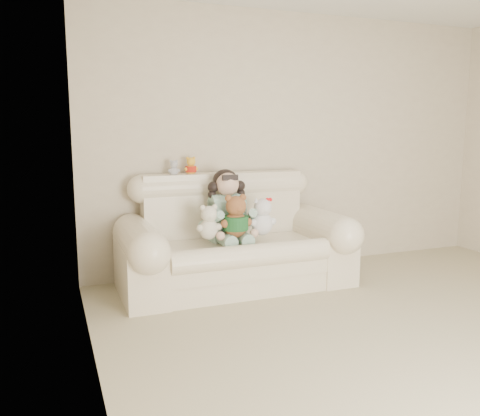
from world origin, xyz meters
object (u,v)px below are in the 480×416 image
Objects in this scene: cream_teddy at (209,219)px; white_cat at (262,213)px; brown_teddy at (236,212)px; seated_child at (227,205)px; sofa at (236,232)px.

white_cat is at bearing -22.63° from cream_teddy.
cream_teddy is at bearing 166.70° from brown_teddy.
brown_teddy is at bearing 176.56° from white_cat.
white_cat is at bearing -43.02° from seated_child.
cream_teddy is (-0.24, 0.01, -0.05)m from brown_teddy.
sofa is 0.26m from seated_child.
white_cat is at bearing -33.17° from sofa.
brown_teddy is at bearing -112.02° from sofa.
white_cat is (0.20, -0.13, 0.19)m from sofa.
seated_child is 1.90× the size of cream_teddy.
brown_teddy reaches higher than cream_teddy.
seated_child is 0.33m from cream_teddy.
cream_teddy is (-0.50, 0.00, -0.02)m from white_cat.
seated_child is at bearing 18.29° from cream_teddy.
white_cat is 1.13× the size of cream_teddy.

